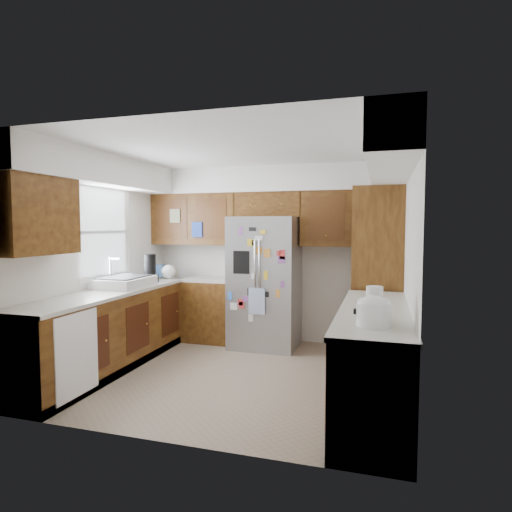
{
  "coord_description": "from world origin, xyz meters",
  "views": [
    {
      "loc": [
        1.56,
        -4.47,
        1.67
      ],
      "look_at": [
        0.12,
        0.35,
        1.32
      ],
      "focal_mm": 30.0,
      "sensor_mm": 36.0,
      "label": 1
    }
  ],
  "objects_px": {
    "rice_cooker": "(374,310)",
    "paper_towel": "(374,305)",
    "pantry": "(378,273)",
    "fridge": "(265,282)"
  },
  "relations": [
    {
      "from": "rice_cooker",
      "to": "paper_towel",
      "type": "relative_size",
      "value": 0.95
    },
    {
      "from": "pantry",
      "to": "fridge",
      "type": "bearing_deg",
      "value": 177.94
    },
    {
      "from": "rice_cooker",
      "to": "paper_towel",
      "type": "bearing_deg",
      "value": 87.97
    },
    {
      "from": "paper_towel",
      "to": "fridge",
      "type": "bearing_deg",
      "value": 123.61
    },
    {
      "from": "rice_cooker",
      "to": "paper_towel",
      "type": "xyz_separation_m",
      "value": [
        0.0,
        0.1,
        0.02
      ]
    },
    {
      "from": "pantry",
      "to": "paper_towel",
      "type": "relative_size",
      "value": 7.46
    },
    {
      "from": "fridge",
      "to": "rice_cooker",
      "type": "bearing_deg",
      "value": -57.55
    },
    {
      "from": "fridge",
      "to": "rice_cooker",
      "type": "distance_m",
      "value": 2.8
    },
    {
      "from": "rice_cooker",
      "to": "paper_towel",
      "type": "height_order",
      "value": "paper_towel"
    },
    {
      "from": "fridge",
      "to": "rice_cooker",
      "type": "xyz_separation_m",
      "value": [
        1.5,
        -2.36,
        0.14
      ]
    }
  ]
}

